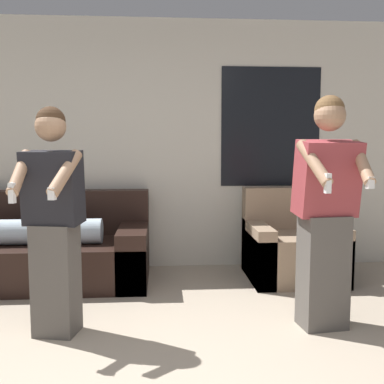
# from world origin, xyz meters

# --- Properties ---
(wall_back) EXTENTS (6.98, 0.07, 2.70)m
(wall_back) POSITION_xyz_m (0.02, 2.97, 1.35)
(wall_back) COLOR beige
(wall_back) RESTS_ON ground_plane
(couch) EXTENTS (1.92, 0.97, 0.88)m
(couch) POSITION_xyz_m (-0.96, 2.45, 0.30)
(couch) COLOR black
(couch) RESTS_ON ground_plane
(armchair) EXTENTS (0.91, 0.83, 0.90)m
(armchair) POSITION_xyz_m (1.46, 2.40, 0.31)
(armchair) COLOR #937A60
(armchair) RESTS_ON ground_plane
(person_left) EXTENTS (0.46, 0.52, 1.61)m
(person_left) POSITION_xyz_m (-0.62, 1.17, 0.82)
(person_left) COLOR #56514C
(person_left) RESTS_ON ground_plane
(person_right) EXTENTS (0.50, 0.52, 1.70)m
(person_right) POSITION_xyz_m (1.32, 1.15, 0.86)
(person_right) COLOR #56514C
(person_right) RESTS_ON ground_plane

